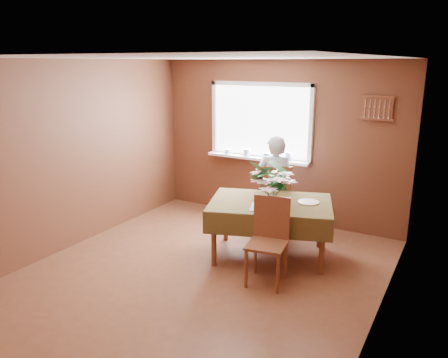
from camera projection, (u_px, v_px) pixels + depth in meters
The scene contains 15 objects.
floor at pixel (201, 274), 5.23m from camera, with size 4.50×4.50×0.00m, color brown.
ceiling at pixel (198, 58), 4.58m from camera, with size 4.50×4.50×0.00m, color white.
wall_back at pixel (278, 142), 6.79m from camera, with size 4.00×4.00×0.00m, color brown.
wall_front at pixel (24, 242), 3.02m from camera, with size 4.00×4.00×0.00m, color brown.
wall_left at pixel (75, 155), 5.86m from camera, with size 4.50×4.50×0.00m, color brown.
wall_right at pixel (386, 200), 3.95m from camera, with size 4.50×4.50×0.00m, color brown.
window_assembly at pixel (260, 134), 6.86m from camera, with size 1.72×0.20×1.22m.
spoon_rack at pixel (377, 108), 5.92m from camera, with size 0.44×0.05×0.33m.
dining_table at pixel (270, 208), 5.56m from camera, with size 1.78×1.48×0.75m.
chair_far at pixel (274, 198), 6.27m from camera, with size 0.62×0.62×1.06m.
chair_near at pixel (269, 237), 4.96m from camera, with size 0.49×0.49×0.99m.
seated_woman at pixel (274, 187), 6.20m from camera, with size 0.54×0.36×1.48m, color white.
flower_bouquet at pixel (271, 182), 5.25m from camera, with size 0.58×0.58×0.49m.
side_plate at pixel (309, 202), 5.50m from camera, with size 0.26×0.26×0.01m, color white.
table_knife at pixel (287, 207), 5.32m from camera, with size 0.02×0.23×0.00m, color silver.
Camera 1 is at (2.59, -4.00, 2.46)m, focal length 35.00 mm.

